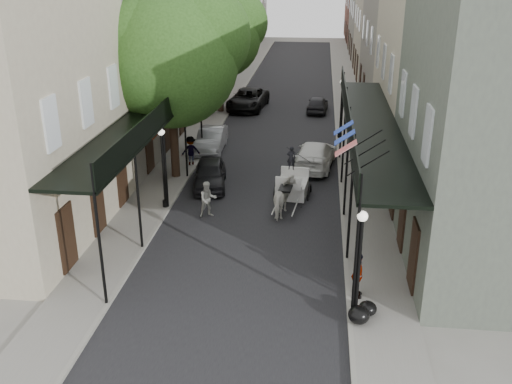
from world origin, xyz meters
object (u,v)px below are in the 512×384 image
(lamppost_right_near, at_px, (359,265))
(car_right_near, at_px, (315,155))
(horse, at_px, (285,198))
(car_left_near, at_px, (210,174))
(tree_far, at_px, (224,32))
(pedestrian_sidewalk_left, at_px, (191,151))
(pedestrian_walking, at_px, (208,199))
(carriage, at_px, (294,173))
(car_right_far, at_px, (318,104))
(pedestrian_sidewalk_right, at_px, (357,275))
(lamppost_right_far, at_px, (341,108))
(car_left_mid, at_px, (211,139))
(car_left_far, at_px, (248,99))
(tree_near, at_px, (178,52))
(lamppost_left, at_px, (163,167))

(lamppost_right_near, distance_m, car_right_near, 14.68)
(horse, distance_m, car_left_near, 5.01)
(tree_far, height_order, pedestrian_sidewalk_left, tree_far)
(pedestrian_walking, bearing_deg, car_left_near, 74.94)
(tree_far, height_order, carriage, tree_far)
(lamppost_right_near, xyz_separation_m, car_right_far, (-1.50, 26.93, -1.44))
(lamppost_right_near, bearing_deg, pedestrian_sidewalk_right, 85.64)
(lamppost_right_far, bearing_deg, car_left_mid, -157.45)
(horse, xyz_separation_m, car_right_near, (1.23, 6.60, -0.11))
(pedestrian_walking, relative_size, pedestrian_sidewalk_left, 1.03)
(pedestrian_sidewalk_left, height_order, car_left_far, pedestrian_sidewalk_left)
(horse, bearing_deg, tree_far, -67.13)
(pedestrian_sidewalk_right, bearing_deg, pedestrian_walking, 51.06)
(lamppost_right_near, bearing_deg, car_left_mid, 114.62)
(car_left_far, bearing_deg, lamppost_right_far, -41.60)
(car_left_near, relative_size, car_right_far, 1.10)
(tree_near, bearing_deg, pedestrian_sidewalk_right, -52.30)
(car_left_far, relative_size, car_right_near, 1.12)
(tree_far, distance_m, lamppost_right_far, 11.05)
(tree_far, bearing_deg, lamppost_left, -89.54)
(tree_near, bearing_deg, tree_far, 90.19)
(tree_near, bearing_deg, pedestrian_sidewalk_left, 90.09)
(car_left_near, bearing_deg, car_left_mid, 91.62)
(tree_far, height_order, pedestrian_sidewalk_right, tree_far)
(car_right_near, bearing_deg, carriage, 83.89)
(tree_far, xyz_separation_m, car_left_far, (1.53, 1.19, -5.08))
(lamppost_right_near, height_order, car_right_near, lamppost_right_near)
(car_left_mid, height_order, car_left_far, car_left_far)
(carriage, relative_size, car_left_near, 0.70)
(lamppost_left, xyz_separation_m, horse, (5.47, -0.06, -1.23))
(pedestrian_sidewalk_right, bearing_deg, lamppost_left, 56.67)
(pedestrian_sidewalk_left, distance_m, car_left_mid, 3.01)
(tree_near, relative_size, pedestrian_sidewalk_left, 6.01)
(car_left_mid, distance_m, car_right_near, 6.60)
(tree_near, relative_size, car_left_far, 1.77)
(carriage, height_order, car_left_near, carriage)
(tree_far, distance_m, horse, 19.73)
(car_right_near, bearing_deg, pedestrian_walking, 64.58)
(car_right_far, bearing_deg, tree_far, 10.68)
(lamppost_right_near, xyz_separation_m, pedestrian_walking, (-6.10, 7.40, -1.23))
(lamppost_left, height_order, car_left_far, lamppost_left)
(pedestrian_sidewalk_left, bearing_deg, car_left_far, -117.35)
(car_left_far, bearing_deg, tree_near, -89.94)
(car_left_near, bearing_deg, lamppost_right_far, 45.17)
(pedestrian_walking, relative_size, car_right_near, 0.34)
(carriage, bearing_deg, pedestrian_sidewalk_left, 155.55)
(car_right_far, bearing_deg, pedestrian_sidewalk_left, 66.91)
(car_left_mid, distance_m, car_left_far, 10.60)
(car_left_near, relative_size, car_left_mid, 0.93)
(pedestrian_walking, distance_m, car_left_near, 3.65)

